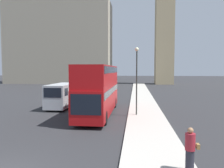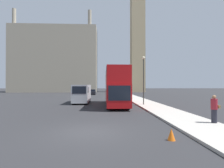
% 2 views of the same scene
% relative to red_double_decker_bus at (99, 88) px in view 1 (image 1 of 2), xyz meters
% --- Properties ---
extents(building_block_distant, '(32.40, 11.20, 30.69)m').
position_rel_red_double_decker_bus_xyz_m(building_block_distant, '(-20.65, 47.46, 10.05)').
color(building_block_distant, '#9E937F').
rests_on(building_block_distant, ground_plane).
extents(red_double_decker_bus, '(2.52, 11.19, 4.61)m').
position_rel_red_double_decker_bus_xyz_m(red_double_decker_bus, '(0.00, 0.00, 0.00)').
color(red_double_decker_bus, '#A80F11').
rests_on(red_double_decker_bus, ground_plane).
extents(white_van, '(2.16, 5.85, 2.66)m').
position_rel_red_double_decker_bus_xyz_m(white_van, '(-4.72, 3.13, -1.14)').
color(white_van, '#B2B7BC').
rests_on(white_van, ground_plane).
extents(pedestrian, '(0.56, 0.40, 1.79)m').
position_rel_red_double_decker_bus_xyz_m(pedestrian, '(5.62, -11.45, -1.52)').
color(pedestrian, '#23232D').
rests_on(pedestrian, sidewalk_strip).
extents(street_lamp, '(0.36, 0.36, 6.10)m').
position_rel_red_double_decker_bus_xyz_m(street_lamp, '(3.52, -0.48, 1.56)').
color(street_lamp, '#2D332D').
rests_on(street_lamp, sidewalk_strip).
extents(parked_sedan, '(1.88, 4.41, 1.47)m').
position_rel_red_double_decker_bus_xyz_m(parked_sedan, '(-4.80, 26.78, -1.90)').
color(parked_sedan, black).
rests_on(parked_sedan, ground_plane).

